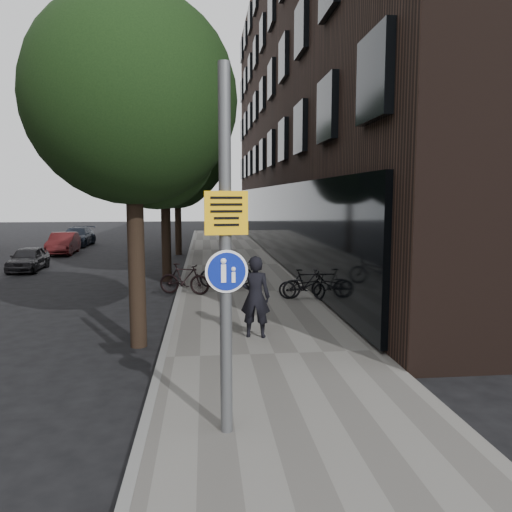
{
  "coord_description": "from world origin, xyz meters",
  "views": [
    {
      "loc": [
        -1.13,
        -6.36,
        3.29
      ],
      "look_at": [
        -0.03,
        4.28,
        2.0
      ],
      "focal_mm": 35.0,
      "sensor_mm": 36.0,
      "label": 1
    }
  ],
  "objects": [
    {
      "name": "ground",
      "position": [
        0.0,
        0.0,
        0.0
      ],
      "size": [
        120.0,
        120.0,
        0.0
      ],
      "primitive_type": "plane",
      "color": "black",
      "rests_on": "ground"
    },
    {
      "name": "sidewalk",
      "position": [
        0.25,
        10.0,
        0.06
      ],
      "size": [
        4.5,
        60.0,
        0.12
      ],
      "primitive_type": "cube",
      "color": "slate",
      "rests_on": "ground"
    },
    {
      "name": "curb_edge",
      "position": [
        -2.0,
        10.0,
        0.07
      ],
      "size": [
        0.15,
        60.0,
        0.13
      ],
      "primitive_type": "cube",
      "color": "slate",
      "rests_on": "ground"
    },
    {
      "name": "building_right_dark_brick",
      "position": [
        8.5,
        22.0,
        9.0
      ],
      "size": [
        12.0,
        40.0,
        18.0
      ],
      "primitive_type": "cube",
      "color": "black",
      "rests_on": "ground"
    },
    {
      "name": "street_tree_near",
      "position": [
        -2.53,
        4.64,
        5.11
      ],
      "size": [
        4.4,
        4.4,
        7.5
      ],
      "color": "black",
      "rests_on": "ground"
    },
    {
      "name": "street_tree_mid",
      "position": [
        -2.53,
        13.14,
        5.11
      ],
      "size": [
        5.0,
        5.0,
        7.8
      ],
      "color": "black",
      "rests_on": "ground"
    },
    {
      "name": "street_tree_far",
      "position": [
        -2.53,
        22.14,
        5.11
      ],
      "size": [
        5.0,
        5.0,
        7.8
      ],
      "color": "black",
      "rests_on": "ground"
    },
    {
      "name": "signpost",
      "position": [
        -0.86,
        0.08,
        2.56
      ],
      "size": [
        0.56,
        0.16,
        4.83
      ],
      "rotation": [
        0.0,
        0.0,
        0.1
      ],
      "color": "#595B5E",
      "rests_on": "sidewalk"
    },
    {
      "name": "pedestrian",
      "position": [
        -0.02,
        4.57,
        1.04
      ],
      "size": [
        0.75,
        0.57,
        1.85
      ],
      "primitive_type": "imported",
      "rotation": [
        0.0,
        0.0,
        2.93
      ],
      "color": "black",
      "rests_on": "sidewalk"
    },
    {
      "name": "parked_bike_facade_near",
      "position": [
        1.91,
        8.47,
        0.55
      ],
      "size": [
        1.72,
        1.1,
        0.85
      ],
      "primitive_type": "imported",
      "rotation": [
        0.0,
        0.0,
        1.21
      ],
      "color": "black",
      "rests_on": "sidewalk"
    },
    {
      "name": "parked_bike_facade_far",
      "position": [
        2.0,
        8.71,
        0.58
      ],
      "size": [
        1.58,
        0.63,
        0.92
      ],
      "primitive_type": "imported",
      "rotation": [
        0.0,
        0.0,
        1.7
      ],
      "color": "black",
      "rests_on": "sidewalk"
    },
    {
      "name": "parked_bike_curb_near",
      "position": [
        -0.38,
        11.03,
        0.62
      ],
      "size": [
        2.01,
        1.03,
        1.01
      ],
      "primitive_type": "imported",
      "rotation": [
        0.0,
        0.0,
        1.77
      ],
      "color": "black",
      "rests_on": "sidewalk"
    },
    {
      "name": "parked_bike_curb_far",
      "position": [
        -1.8,
        9.7,
        0.63
      ],
      "size": [
        1.75,
        0.96,
        1.01
      ],
      "primitive_type": "imported",
      "rotation": [
        0.0,
        0.0,
        1.26
      ],
      "color": "black",
      "rests_on": "sidewalk"
    },
    {
      "name": "parked_car_near",
      "position": [
        -8.92,
        16.45,
        0.54
      ],
      "size": [
        1.4,
        3.2,
        1.07
      ],
      "primitive_type": "imported",
      "rotation": [
        0.0,
        0.0,
        0.04
      ],
      "color": "black",
      "rests_on": "ground"
    },
    {
      "name": "parked_car_mid",
      "position": [
        -9.15,
        22.91,
        0.61
      ],
      "size": [
        1.55,
        3.81,
        1.23
      ],
      "primitive_type": "imported",
      "rotation": [
        0.0,
        0.0,
        0.07
      ],
      "color": "#4E1618",
      "rests_on": "ground"
    },
    {
      "name": "parked_car_far",
      "position": [
        -9.53,
        27.57,
        0.63
      ],
      "size": [
        1.77,
        4.32,
        1.25
      ],
      "primitive_type": "imported",
      "rotation": [
        0.0,
        0.0,
        -0.0
      ],
      "color": "#19212E",
      "rests_on": "ground"
    }
  ]
}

